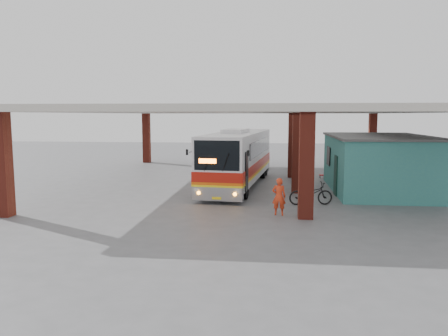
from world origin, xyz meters
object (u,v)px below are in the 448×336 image
at_px(coach_bus, 238,158).
at_px(motorcycle, 311,194).
at_px(red_chair, 324,173).
at_px(pedestrian, 279,197).

xyz_separation_m(coach_bus, motorcycle, (3.82, -5.22, -1.16)).
bearing_deg(coach_bus, red_chair, 40.40).
bearing_deg(coach_bus, pedestrian, -67.26).
bearing_deg(pedestrian, coach_bus, -69.42).
relative_size(coach_bus, red_chair, 16.42).
distance_m(coach_bus, red_chair, 6.77).
xyz_separation_m(motorcycle, pedestrian, (-1.53, -2.29, 0.26)).
relative_size(coach_bus, motorcycle, 5.77).
height_order(motorcycle, red_chair, motorcycle).
distance_m(coach_bus, pedestrian, 7.90).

